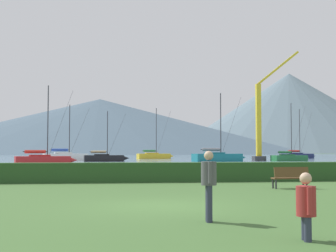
{
  "coord_description": "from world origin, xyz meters",
  "views": [
    {
      "loc": [
        -1.51,
        -14.0,
        1.64
      ],
      "look_at": [
        7.39,
        60.6,
        5.74
      ],
      "focal_mm": 49.71,
      "sensor_mm": 36.0,
      "label": 1
    }
  ],
  "objects_px": {
    "sailboat_slip_1": "(298,155)",
    "sailboat_slip_3": "(66,156)",
    "sailboat_slip_5": "(105,158)",
    "sailboat_slip_7": "(44,159)",
    "sailboat_slip_8": "(218,157)",
    "person_standing_walker": "(209,180)",
    "person_seated_viewer": "(306,203)",
    "dock_crane": "(261,125)",
    "park_bench_near_path": "(290,176)",
    "sailboat_slip_4": "(290,157)",
    "sailboat_slip_10": "(154,156)"
  },
  "relations": [
    {
      "from": "person_seated_viewer",
      "to": "sailboat_slip_5",
      "type": "bearing_deg",
      "value": 103.07
    },
    {
      "from": "sailboat_slip_1",
      "to": "dock_crane",
      "type": "relative_size",
      "value": 0.58
    },
    {
      "from": "person_seated_viewer",
      "to": "sailboat_slip_4",
      "type": "bearing_deg",
      "value": 77.79
    },
    {
      "from": "park_bench_near_path",
      "to": "person_standing_walker",
      "type": "distance_m",
      "value": 10.68
    },
    {
      "from": "sailboat_slip_1",
      "to": "sailboat_slip_8",
      "type": "bearing_deg",
      "value": -139.93
    },
    {
      "from": "sailboat_slip_7",
      "to": "sailboat_slip_8",
      "type": "xyz_separation_m",
      "value": [
        25.44,
        14.85,
        0.12
      ]
    },
    {
      "from": "sailboat_slip_8",
      "to": "person_seated_viewer",
      "type": "distance_m",
      "value": 67.03
    },
    {
      "from": "sailboat_slip_7",
      "to": "person_seated_viewer",
      "type": "relative_size",
      "value": 7.9
    },
    {
      "from": "sailboat_slip_1",
      "to": "sailboat_slip_3",
      "type": "relative_size",
      "value": 1.12
    },
    {
      "from": "sailboat_slip_1",
      "to": "sailboat_slip_3",
      "type": "distance_m",
      "value": 52.94
    },
    {
      "from": "sailboat_slip_4",
      "to": "sailboat_slip_7",
      "type": "relative_size",
      "value": 1.01
    },
    {
      "from": "person_standing_walker",
      "to": "person_seated_viewer",
      "type": "bearing_deg",
      "value": -57.45
    },
    {
      "from": "sailboat_slip_5",
      "to": "sailboat_slip_3",
      "type": "bearing_deg",
      "value": 121.27
    },
    {
      "from": "sailboat_slip_3",
      "to": "sailboat_slip_7",
      "type": "bearing_deg",
      "value": -106.97
    },
    {
      "from": "sailboat_slip_4",
      "to": "dock_crane",
      "type": "relative_size",
      "value": 0.51
    },
    {
      "from": "sailboat_slip_1",
      "to": "sailboat_slip_8",
      "type": "xyz_separation_m",
      "value": [
        -25.15,
        -28.05,
        0.08
      ]
    },
    {
      "from": "sailboat_slip_1",
      "to": "sailboat_slip_3",
      "type": "xyz_separation_m",
      "value": [
        -50.44,
        -16.07,
        0.06
      ]
    },
    {
      "from": "sailboat_slip_7",
      "to": "sailboat_slip_10",
      "type": "relative_size",
      "value": 0.87
    },
    {
      "from": "sailboat_slip_8",
      "to": "park_bench_near_path",
      "type": "height_order",
      "value": "sailboat_slip_8"
    },
    {
      "from": "park_bench_near_path",
      "to": "dock_crane",
      "type": "bearing_deg",
      "value": 69.71
    },
    {
      "from": "sailboat_slip_3",
      "to": "person_standing_walker",
      "type": "height_order",
      "value": "sailboat_slip_3"
    },
    {
      "from": "sailboat_slip_3",
      "to": "sailboat_slip_5",
      "type": "relative_size",
      "value": 1.23
    },
    {
      "from": "sailboat_slip_5",
      "to": "sailboat_slip_10",
      "type": "relative_size",
      "value": 0.73
    },
    {
      "from": "park_bench_near_path",
      "to": "sailboat_slip_8",
      "type": "bearing_deg",
      "value": 77.04
    },
    {
      "from": "sailboat_slip_3",
      "to": "park_bench_near_path",
      "type": "bearing_deg",
      "value": -92.94
    },
    {
      "from": "sailboat_slip_7",
      "to": "person_seated_viewer",
      "type": "distance_m",
      "value": 52.23
    },
    {
      "from": "sailboat_slip_5",
      "to": "sailboat_slip_8",
      "type": "distance_m",
      "value": 18.47
    },
    {
      "from": "sailboat_slip_7",
      "to": "park_bench_near_path",
      "type": "relative_size",
      "value": 6.09
    },
    {
      "from": "sailboat_slip_5",
      "to": "person_seated_viewer",
      "type": "xyz_separation_m",
      "value": [
        4.84,
        -68.51,
        0.08
      ]
    },
    {
      "from": "sailboat_slip_3",
      "to": "sailboat_slip_4",
      "type": "height_order",
      "value": "sailboat_slip_3"
    },
    {
      "from": "sailboat_slip_7",
      "to": "sailboat_slip_3",
      "type": "bearing_deg",
      "value": 73.84
    },
    {
      "from": "sailboat_slip_5",
      "to": "sailboat_slip_8",
      "type": "height_order",
      "value": "sailboat_slip_8"
    },
    {
      "from": "person_seated_viewer",
      "to": "person_standing_walker",
      "type": "bearing_deg",
      "value": 126.96
    },
    {
      "from": "sailboat_slip_5",
      "to": "park_bench_near_path",
      "type": "relative_size",
      "value": 5.08
    },
    {
      "from": "sailboat_slip_1",
      "to": "person_standing_walker",
      "type": "distance_m",
      "value": 99.59
    },
    {
      "from": "sailboat_slip_1",
      "to": "sailboat_slip_7",
      "type": "bearing_deg",
      "value": -147.75
    },
    {
      "from": "sailboat_slip_7",
      "to": "person_standing_walker",
      "type": "relative_size",
      "value": 5.98
    },
    {
      "from": "sailboat_slip_7",
      "to": "sailboat_slip_8",
      "type": "distance_m",
      "value": 29.45
    },
    {
      "from": "sailboat_slip_8",
      "to": "sailboat_slip_10",
      "type": "relative_size",
      "value": 0.98
    },
    {
      "from": "sailboat_slip_3",
      "to": "dock_crane",
      "type": "bearing_deg",
      "value": -28.42
    },
    {
      "from": "sailboat_slip_3",
      "to": "park_bench_near_path",
      "type": "distance_m",
      "value": 68.04
    },
    {
      "from": "person_seated_viewer",
      "to": "dock_crane",
      "type": "height_order",
      "value": "dock_crane"
    },
    {
      "from": "sailboat_slip_7",
      "to": "sailboat_slip_10",
      "type": "xyz_separation_m",
      "value": [
        17.65,
        43.87,
        0.07
      ]
    },
    {
      "from": "sailboat_slip_8",
      "to": "sailboat_slip_10",
      "type": "xyz_separation_m",
      "value": [
        -7.79,
        29.02,
        -0.06
      ]
    },
    {
      "from": "sailboat_slip_5",
      "to": "park_bench_near_path",
      "type": "bearing_deg",
      "value": -87.23
    },
    {
      "from": "sailboat_slip_1",
      "to": "person_standing_walker",
      "type": "relative_size",
      "value": 6.88
    },
    {
      "from": "sailboat_slip_4",
      "to": "sailboat_slip_1",
      "type": "bearing_deg",
      "value": 53.61
    },
    {
      "from": "sailboat_slip_7",
      "to": "park_bench_near_path",
      "type": "xyz_separation_m",
      "value": [
        16.29,
        -39.27,
        -0.1
      ]
    },
    {
      "from": "sailboat_slip_7",
      "to": "sailboat_slip_8",
      "type": "relative_size",
      "value": 0.89
    },
    {
      "from": "park_bench_near_path",
      "to": "person_standing_walker",
      "type": "height_order",
      "value": "person_standing_walker"
    }
  ]
}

